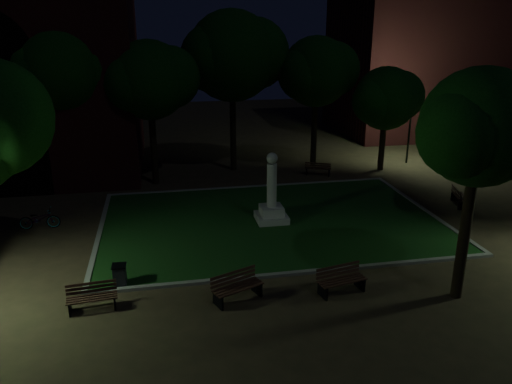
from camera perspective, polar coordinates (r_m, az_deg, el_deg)
ground at (r=21.15m, az=2.97°, el=-5.46°), size 80.00×80.00×0.00m
lawn at (r=22.92m, az=1.77°, el=-3.36°), size 15.00×10.00×0.08m
lawn_kerb at (r=22.91m, az=1.77°, el=-3.32°), size 15.40×10.40×0.12m
monument at (r=22.59m, az=1.79°, el=-1.21°), size 1.40×1.40×3.20m
building_far at (r=44.98m, az=20.01°, el=14.26°), size 16.00×10.00×12.00m
tree_north_wl at (r=27.82m, az=-11.91°, el=12.39°), size 5.21×4.25×7.91m
tree_north_er at (r=30.75m, az=7.09°, el=13.48°), size 5.14×4.19×8.03m
tree_ne at (r=31.24m, az=14.78°, el=10.30°), size 4.63×3.78×6.30m
tree_se at (r=16.43m, az=24.48°, el=6.70°), size 4.43×3.61×7.53m
tree_nw at (r=28.76m, az=-20.90°, el=13.03°), size 6.19×5.05×8.93m
tree_far_north at (r=30.00m, az=-2.53°, el=15.26°), size 6.47×5.28×9.50m
lamppost_nw at (r=31.44m, az=-25.18°, el=6.30°), size 1.18×0.28×4.01m
lamppost_ne at (r=33.52m, az=17.29°, el=8.33°), size 1.18×0.28×4.42m
bench_near_left at (r=16.66m, az=-2.21°, el=-10.83°), size 1.81×1.22×0.94m
bench_near_right at (r=17.31m, az=9.67°, el=-9.93°), size 1.76×0.92×0.92m
bench_west_near at (r=16.98m, az=-18.23°, el=-11.39°), size 1.60×0.68×0.85m
bench_right_side at (r=26.90m, az=22.21°, el=-0.57°), size 1.00×1.67×0.87m
bench_far_side at (r=30.08m, az=7.10°, el=2.63°), size 1.60×1.11×0.83m
trash_bin at (r=18.02m, az=-15.30°, el=-9.21°), size 0.50×0.50×0.82m
bicycle at (r=24.06m, az=-23.51°, el=-2.83°), size 1.74×0.61×0.91m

